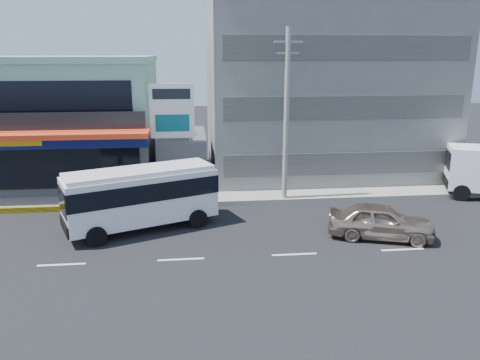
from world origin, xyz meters
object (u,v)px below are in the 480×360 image
object	(u,v)px
utility_pole_near	(286,116)
motorcycle_rider	(110,197)
sedan	(381,221)
shop_building	(64,123)
satellite_dish	(182,135)
billboard	(172,117)
minibus	(141,194)
concrete_building	(321,76)

from	to	relation	value
utility_pole_near	motorcycle_rider	bearing A→B (deg)	-176.57
sedan	motorcycle_rider	xyz separation A→B (m)	(-13.52, 5.30, -0.02)
shop_building	sedan	world-z (taller)	shop_building
satellite_dish	billboard	bearing A→B (deg)	-105.52
minibus	utility_pole_near	bearing A→B (deg)	23.73
satellite_dish	utility_pole_near	world-z (taller)	utility_pole_near
sedan	shop_building	bearing A→B (deg)	72.11
billboard	utility_pole_near	bearing A→B (deg)	-15.48
shop_building	billboard	world-z (taller)	shop_building
concrete_building	sedan	xyz separation A→B (m)	(-0.48, -13.50, -6.16)
shop_building	minibus	world-z (taller)	shop_building
sedan	motorcycle_rider	distance (m)	14.52
billboard	utility_pole_near	size ratio (longest dim) A/B	0.69
minibus	shop_building	bearing A→B (deg)	120.94
utility_pole_near	sedan	size ratio (longest dim) A/B	2.02
utility_pole_near	sedan	xyz separation A→B (m)	(3.52, -5.90, -4.31)
concrete_building	minibus	bearing A→B (deg)	-137.16
shop_building	concrete_building	size ratio (longest dim) A/B	0.77
concrete_building	sedan	size ratio (longest dim) A/B	3.23
satellite_dish	billboard	world-z (taller)	billboard
concrete_building	billboard	world-z (taller)	concrete_building
concrete_building	motorcycle_rider	xyz separation A→B (m)	(-14.00, -8.20, -6.17)
motorcycle_rider	concrete_building	bearing A→B (deg)	30.36
shop_building	satellite_dish	size ratio (longest dim) A/B	8.27
shop_building	motorcycle_rider	distance (m)	8.78
satellite_dish	motorcycle_rider	distance (m)	6.42
billboard	satellite_dish	bearing A→B (deg)	74.48
shop_building	utility_pole_near	size ratio (longest dim) A/B	1.24
shop_building	concrete_building	xyz separation A→B (m)	(18.00, 1.05, 3.00)
billboard	sedan	bearing A→B (deg)	-37.54
billboard	minibus	world-z (taller)	billboard
sedan	billboard	bearing A→B (deg)	69.96
concrete_building	minibus	world-z (taller)	concrete_building
motorcycle_rider	minibus	bearing A→B (deg)	-55.13
minibus	sedan	size ratio (longest dim) A/B	1.57
shop_building	utility_pole_near	world-z (taller)	utility_pole_near
satellite_dish	sedan	world-z (taller)	satellite_dish
shop_building	motorcycle_rider	xyz separation A→B (m)	(4.00, -7.15, -3.17)
utility_pole_near	billboard	bearing A→B (deg)	164.52
concrete_building	billboard	xyz separation A→B (m)	(-10.50, -5.80, -2.07)
satellite_dish	sedan	distance (m)	13.72
billboard	sedan	world-z (taller)	billboard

